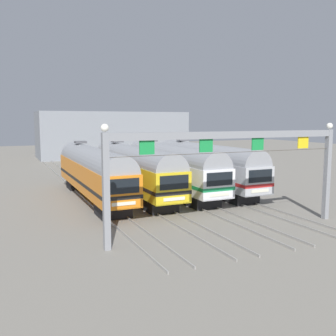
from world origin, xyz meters
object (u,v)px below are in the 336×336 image
commuter_train_yellow (133,168)px  commuter_train_white (170,166)px  catenary_gantry (233,153)px  commuter_train_stainless (205,164)px  commuter_train_orange (93,170)px

commuter_train_yellow → commuter_train_white: size_ratio=1.00×
commuter_train_yellow → catenary_gantry: 13.84m
commuter_train_stainless → catenary_gantry: bearing=-113.1°
commuter_train_white → commuter_train_stainless: 3.84m
catenary_gantry → commuter_train_stainless: bearing=66.9°
commuter_train_yellow → commuter_train_stainless: bearing=0.0°
commuter_train_orange → catenary_gantry: (5.75, -13.50, 2.40)m
commuter_train_yellow → commuter_train_white: bearing=0.0°
catenary_gantry → commuter_train_orange: bearing=113.1°
commuter_train_white → catenary_gantry: (-1.92, -13.50, 2.40)m
commuter_train_orange → commuter_train_white: same height
catenary_gantry → commuter_train_white: bearing=81.9°
commuter_train_yellow → commuter_train_stainless: size_ratio=1.00×
commuter_train_orange → commuter_train_yellow: size_ratio=1.00×
commuter_train_orange → commuter_train_stainless: (11.51, 0.00, 0.00)m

